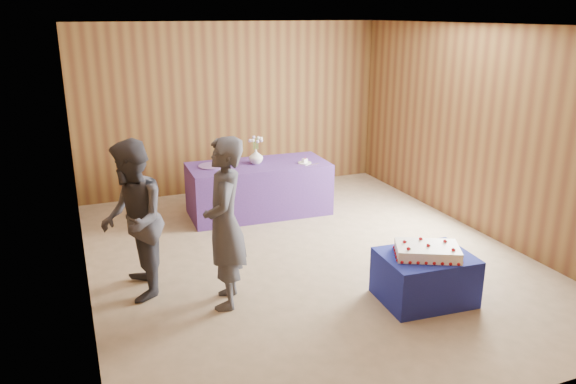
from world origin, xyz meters
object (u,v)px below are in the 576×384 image
vase (256,156)px  guest_right (133,221)px  guest_left (225,224)px  serving_table (259,189)px  cake_table (425,277)px  sheet_cake (427,251)px

vase → guest_right: bearing=-135.4°
guest_left → serving_table: bearing=171.7°
cake_table → serving_table: size_ratio=0.45×
serving_table → guest_left: bearing=-113.7°
vase → guest_left: (-1.15, -2.45, 0.01)m
serving_table → vase: bearing=133.0°
guest_left → guest_right: bearing=-104.8°
serving_table → sheet_cake: (0.71, -3.14, 0.18)m
serving_table → vase: 0.48m
guest_right → sheet_cake: bearing=69.6°
sheet_cake → guest_left: (-1.88, 0.71, 0.31)m
vase → guest_left: bearing=-115.1°
cake_table → serving_table: 3.19m
guest_left → vase: bearing=172.5°
serving_table → vase: vase is taller
cake_table → guest_right: size_ratio=0.54×
vase → guest_right: size_ratio=0.13×
serving_table → guest_right: bearing=-134.1°
vase → cake_table: bearing=-76.6°
cake_table → vase: bearing=107.3°
cake_table → vase: vase is taller
cake_table → guest_left: size_ratio=0.52×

